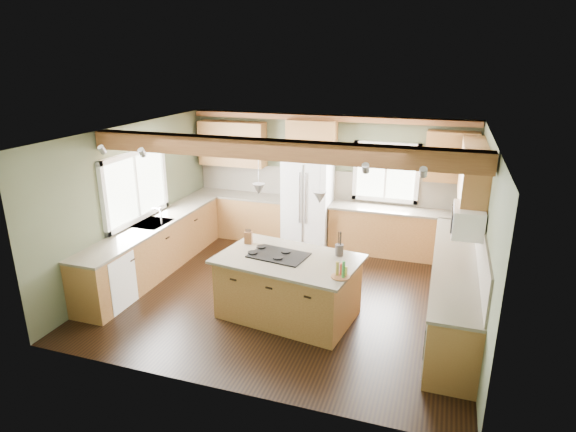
% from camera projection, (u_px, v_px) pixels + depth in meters
% --- Properties ---
extents(floor, '(5.60, 5.60, 0.00)m').
position_uv_depth(floor, '(289.00, 293.00, 7.82)').
color(floor, black).
rests_on(floor, ground).
extents(ceiling, '(5.60, 5.60, 0.00)m').
position_uv_depth(ceiling, '(289.00, 133.00, 7.00)').
color(ceiling, silver).
rests_on(ceiling, wall_back).
extents(wall_back, '(5.60, 0.00, 5.60)m').
position_uv_depth(wall_back, '(328.00, 180.00, 9.66)').
color(wall_back, '#4C523A').
rests_on(wall_back, ground).
extents(wall_left, '(0.00, 5.00, 5.00)m').
position_uv_depth(wall_left, '(134.00, 201.00, 8.24)').
color(wall_left, '#4C523A').
rests_on(wall_left, ground).
extents(wall_right, '(0.00, 5.00, 5.00)m').
position_uv_depth(wall_right, '(483.00, 238.00, 6.57)').
color(wall_right, '#4C523A').
rests_on(wall_right, ground).
extents(ceiling_beam, '(5.55, 0.26, 0.26)m').
position_uv_depth(ceiling_beam, '(274.00, 150.00, 6.45)').
color(ceiling_beam, brown).
rests_on(ceiling_beam, ceiling).
extents(soffit_trim, '(5.55, 0.20, 0.10)m').
position_uv_depth(soffit_trim, '(328.00, 118.00, 9.18)').
color(soffit_trim, brown).
rests_on(soffit_trim, ceiling).
extents(backsplash_back, '(5.58, 0.03, 0.58)m').
position_uv_depth(backsplash_back, '(327.00, 184.00, 9.67)').
color(backsplash_back, brown).
rests_on(backsplash_back, wall_back).
extents(backsplash_right, '(0.03, 3.70, 0.58)m').
position_uv_depth(backsplash_right, '(481.00, 243.00, 6.65)').
color(backsplash_right, brown).
rests_on(backsplash_right, wall_right).
extents(base_cab_back_left, '(2.02, 0.60, 0.88)m').
position_uv_depth(base_cab_back_left, '(241.00, 216.00, 10.19)').
color(base_cab_back_left, brown).
rests_on(base_cab_back_left, floor).
extents(counter_back_left, '(2.06, 0.64, 0.04)m').
position_uv_depth(counter_back_left, '(240.00, 195.00, 10.05)').
color(counter_back_left, '#443D32').
rests_on(counter_back_left, base_cab_back_left).
extents(base_cab_back_right, '(2.62, 0.60, 0.88)m').
position_uv_depth(base_cab_back_right, '(398.00, 233.00, 9.21)').
color(base_cab_back_right, brown).
rests_on(base_cab_back_right, floor).
extents(counter_back_right, '(2.66, 0.64, 0.04)m').
position_uv_depth(counter_back_right, '(400.00, 210.00, 9.07)').
color(counter_back_right, '#443D32').
rests_on(counter_back_right, base_cab_back_right).
extents(base_cab_left, '(0.60, 3.70, 0.88)m').
position_uv_depth(base_cab_left, '(155.00, 249.00, 8.47)').
color(base_cab_left, brown).
rests_on(base_cab_left, floor).
extents(counter_left, '(0.64, 3.74, 0.04)m').
position_uv_depth(counter_left, '(153.00, 224.00, 8.32)').
color(counter_left, '#443D32').
rests_on(counter_left, base_cab_left).
extents(base_cab_right, '(0.60, 3.70, 0.88)m').
position_uv_depth(base_cab_right, '(453.00, 290.00, 6.98)').
color(base_cab_right, brown).
rests_on(base_cab_right, floor).
extents(counter_right, '(0.64, 3.74, 0.04)m').
position_uv_depth(counter_right, '(457.00, 261.00, 6.83)').
color(counter_right, '#443D32').
rests_on(counter_right, base_cab_right).
extents(upper_cab_back_left, '(1.40, 0.35, 0.90)m').
position_uv_depth(upper_cab_back_left, '(232.00, 144.00, 9.89)').
color(upper_cab_back_left, brown).
rests_on(upper_cab_back_left, wall_back).
extents(upper_cab_over_fridge, '(0.96, 0.35, 0.70)m').
position_uv_depth(upper_cab_over_fridge, '(312.00, 138.00, 9.32)').
color(upper_cab_over_fridge, brown).
rests_on(upper_cab_over_fridge, wall_back).
extents(upper_cab_right, '(0.35, 2.20, 0.90)m').
position_uv_depth(upper_cab_right, '(473.00, 176.00, 7.23)').
color(upper_cab_right, brown).
rests_on(upper_cab_right, wall_right).
extents(upper_cab_back_corner, '(0.90, 0.35, 0.90)m').
position_uv_depth(upper_cab_back_corner, '(451.00, 157.00, 8.61)').
color(upper_cab_back_corner, brown).
rests_on(upper_cab_back_corner, wall_back).
extents(window_left, '(0.04, 1.60, 1.05)m').
position_uv_depth(window_left, '(135.00, 186.00, 8.20)').
color(window_left, white).
rests_on(window_left, wall_left).
extents(window_back, '(1.10, 0.04, 1.00)m').
position_uv_depth(window_back, '(386.00, 172.00, 9.22)').
color(window_back, white).
rests_on(window_back, wall_back).
extents(sink, '(0.50, 0.65, 0.03)m').
position_uv_depth(sink, '(153.00, 224.00, 8.32)').
color(sink, '#262628').
rests_on(sink, counter_left).
extents(faucet, '(0.02, 0.02, 0.28)m').
position_uv_depth(faucet, '(161.00, 217.00, 8.22)').
color(faucet, '#B2B2B7').
rests_on(faucet, sink).
extents(dishwasher, '(0.60, 0.60, 0.84)m').
position_uv_depth(dishwasher, '(107.00, 280.00, 7.30)').
color(dishwasher, white).
rests_on(dishwasher, floor).
extents(oven, '(0.60, 0.72, 0.84)m').
position_uv_depth(oven, '(452.00, 338.00, 5.81)').
color(oven, white).
rests_on(oven, floor).
extents(microwave, '(0.40, 0.70, 0.38)m').
position_uv_depth(microwave, '(468.00, 220.00, 6.51)').
color(microwave, white).
rests_on(microwave, wall_right).
extents(pendant_left, '(0.18, 0.18, 0.16)m').
position_uv_depth(pendant_left, '(259.00, 189.00, 6.78)').
color(pendant_left, '#B2B2B7').
rests_on(pendant_left, ceiling).
extents(pendant_right, '(0.18, 0.18, 0.16)m').
position_uv_depth(pendant_right, '(320.00, 198.00, 6.38)').
color(pendant_right, '#B2B2B7').
rests_on(pendant_right, ceiling).
extents(refrigerator, '(0.90, 0.74, 1.80)m').
position_uv_depth(refrigerator, '(308.00, 203.00, 9.53)').
color(refrigerator, white).
rests_on(refrigerator, floor).
extents(island, '(2.01, 1.40, 0.88)m').
position_uv_depth(island, '(288.00, 288.00, 7.03)').
color(island, brown).
rests_on(island, floor).
extents(island_top, '(2.16, 1.54, 0.04)m').
position_uv_depth(island_top, '(288.00, 259.00, 6.89)').
color(island_top, '#443D32').
rests_on(island_top, island).
extents(cooktop, '(0.88, 0.65, 0.02)m').
position_uv_depth(cooktop, '(279.00, 255.00, 6.94)').
color(cooktop, black).
rests_on(cooktop, island_top).
extents(knife_block, '(0.12, 0.10, 0.19)m').
position_uv_depth(knife_block, '(248.00, 238.00, 7.38)').
color(knife_block, brown).
rests_on(knife_block, island_top).
extents(utensil_crock, '(0.14, 0.14, 0.16)m').
position_uv_depth(utensil_crock, '(339.00, 250.00, 6.95)').
color(utensil_crock, '#3E3531').
rests_on(utensil_crock, island_top).
extents(bottle_tray, '(0.34, 0.34, 0.23)m').
position_uv_depth(bottle_tray, '(341.00, 269.00, 6.24)').
color(bottle_tray, brown).
rests_on(bottle_tray, island_top).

